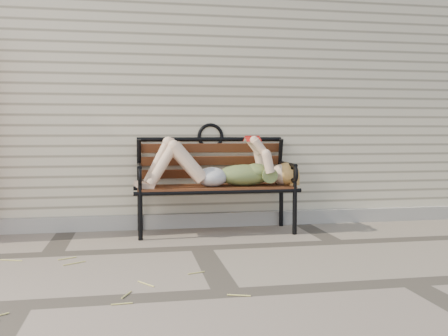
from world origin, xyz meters
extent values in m
plane|color=gray|center=(0.00, 0.00, 0.00)|extent=(80.00, 80.00, 0.00)
cube|color=beige|center=(0.00, 3.00, 1.50)|extent=(8.00, 4.00, 3.00)
cube|color=#A8A298|center=(0.00, 0.97, 0.07)|extent=(8.00, 0.10, 0.15)
cylinder|color=black|center=(-0.51, 0.42, 0.23)|extent=(0.04, 0.04, 0.46)
cylinder|color=black|center=(-0.51, 0.88, 0.23)|extent=(0.04, 0.04, 0.46)
cylinder|color=black|center=(0.99, 0.42, 0.23)|extent=(0.04, 0.04, 0.46)
cylinder|color=black|center=(0.99, 0.88, 0.23)|extent=(0.04, 0.04, 0.46)
cube|color=#5D2C17|center=(0.24, 0.65, 0.46)|extent=(1.55, 0.50, 0.03)
cylinder|color=black|center=(0.24, 0.42, 0.44)|extent=(1.63, 0.04, 0.04)
cylinder|color=black|center=(0.24, 0.88, 0.44)|extent=(1.63, 0.04, 0.04)
torus|color=black|center=(0.24, 0.99, 0.97)|extent=(0.28, 0.04, 0.28)
ellipsoid|color=#093A43|center=(0.52, 0.62, 0.58)|extent=(0.55, 0.32, 0.21)
ellipsoid|color=#093A43|center=(0.65, 0.62, 0.62)|extent=(0.26, 0.31, 0.16)
ellipsoid|color=#B7B7BC|center=(0.20, 0.62, 0.57)|extent=(0.31, 0.35, 0.19)
sphere|color=beige|center=(0.92, 0.62, 0.58)|extent=(0.22, 0.22, 0.22)
ellipsoid|color=tan|center=(0.97, 0.62, 0.59)|extent=(0.25, 0.26, 0.23)
cube|color=#A51712|center=(0.61, 0.62, 0.97)|extent=(0.14, 0.02, 0.02)
cube|color=silver|center=(0.61, 0.57, 0.94)|extent=(0.14, 0.09, 0.05)
cube|color=silver|center=(0.61, 0.66, 0.94)|extent=(0.14, 0.09, 0.05)
cube|color=#A51712|center=(0.61, 0.57, 0.94)|extent=(0.15, 0.10, 0.05)
cube|color=#A51712|center=(0.61, 0.66, 0.94)|extent=(0.15, 0.10, 0.05)
cylinder|color=#D2C666|center=(0.28, -1.28, 0.01)|extent=(0.07, 0.13, 0.01)
cylinder|color=#D2C666|center=(0.17, -0.81, 0.01)|extent=(0.08, 0.13, 0.01)
cylinder|color=#D2C666|center=(-1.47, -0.71, 0.01)|extent=(0.17, 0.05, 0.01)
cylinder|color=#D2C666|center=(-0.19, -0.54, 0.01)|extent=(0.12, 0.07, 0.01)
cylinder|color=#D2C666|center=(-0.97, -0.26, 0.01)|extent=(0.09, 0.14, 0.01)
cylinder|color=#D2C666|center=(0.34, -0.15, 0.01)|extent=(0.17, 0.01, 0.01)
cylinder|color=#D2C666|center=(-1.04, -0.05, 0.01)|extent=(0.09, 0.08, 0.01)
cylinder|color=#D2C666|center=(-0.62, -0.75, 0.01)|extent=(0.01, 0.10, 0.01)
cylinder|color=#D2C666|center=(0.26, -0.28, 0.01)|extent=(0.11, 0.02, 0.01)
cylinder|color=#D2C666|center=(-1.28, -0.38, 0.01)|extent=(0.12, 0.04, 0.01)
camera|label=1|loc=(-0.57, -4.26, 1.00)|focal=40.00mm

